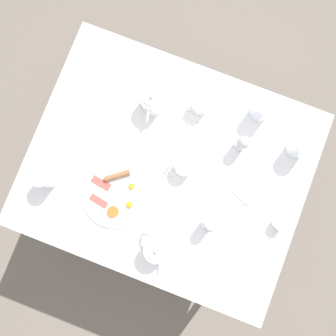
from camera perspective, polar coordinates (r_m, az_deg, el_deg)
ground_plane at (r=2.18m, az=0.00°, el=-1.89°), size 8.00×8.00×0.00m
table at (r=1.48m, az=0.00°, el=-0.32°), size 0.96×1.19×0.77m
breakfast_plate at (r=1.41m, az=-8.98°, el=-4.33°), size 0.29×0.29×0.04m
teapot_near at (r=1.37m, az=-2.01°, el=-13.87°), size 0.14×0.15×0.12m
teapot_far at (r=1.41m, az=-2.75°, el=11.54°), size 0.19×0.10×0.12m
teacup_with_saucer_left at (r=1.38m, az=2.75°, el=0.16°), size 0.14×0.14×0.07m
teacup_with_saucer_right at (r=1.44m, az=5.60°, el=10.81°), size 0.14×0.14×0.07m
water_glass_tall at (r=1.44m, az=-20.61°, el=-1.57°), size 0.08×0.08×0.12m
water_glass_short at (r=1.45m, az=16.16°, el=9.81°), size 0.08×0.08×0.12m
wine_glass_spare at (r=1.47m, az=22.02°, el=3.32°), size 0.08×0.08×0.12m
creamer_jug at (r=1.46m, az=18.92°, el=-9.19°), size 0.08×0.06×0.06m
pepper_grinder at (r=1.40m, az=12.84°, el=4.21°), size 0.05×0.05×0.12m
salt_grinder at (r=1.36m, az=7.01°, el=-9.88°), size 0.05×0.05×0.12m
napkin_folded at (r=1.44m, az=14.21°, el=-3.03°), size 0.18×0.16×0.01m
fork_by_plate at (r=1.45m, az=8.87°, el=-17.79°), size 0.16×0.05×0.00m
knife_by_plate at (r=1.48m, az=-12.72°, el=8.57°), size 0.18×0.13×0.00m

